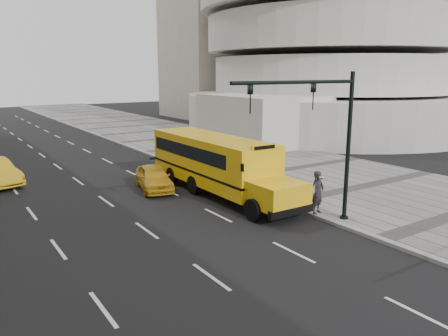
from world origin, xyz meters
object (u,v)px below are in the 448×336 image
taxi_near (154,177)px  traffic_signal (326,130)px  school_bus (215,160)px  pedestrian (318,192)px

taxi_near → traffic_signal: 10.58m
taxi_near → traffic_signal: (3.19, -9.49, 3.41)m
taxi_near → traffic_signal: traffic_signal is taller
school_bus → traffic_signal: traffic_signal is taller
traffic_signal → pedestrian: bearing=50.5°
school_bus → taxi_near: (-2.50, 2.34, -1.08)m
taxi_near → pedestrian: pedestrian is taller
school_bus → taxi_near: school_bus is taller
taxi_near → traffic_signal: size_ratio=0.63×
school_bus → pedestrian: bearing=-74.6°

